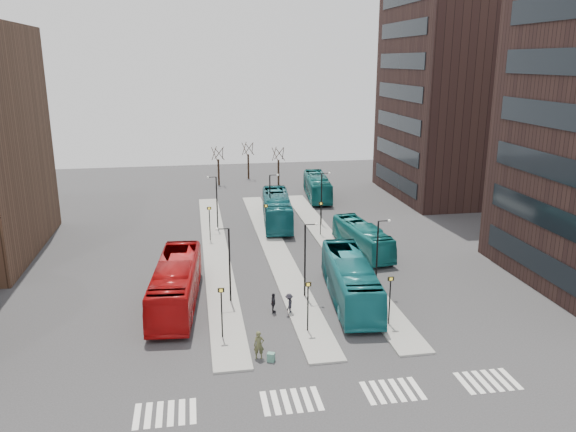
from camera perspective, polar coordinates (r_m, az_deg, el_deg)
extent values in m
cube|color=gray|center=(56.49, -7.33, -3.73)|extent=(2.50, 45.00, 0.15)
cube|color=gray|center=(57.01, -1.29, -3.42)|extent=(2.50, 45.00, 0.15)
cube|color=gray|center=(58.15, 4.58, -3.08)|extent=(2.50, 45.00, 0.15)
cube|color=navy|center=(36.98, -1.74, -14.14)|extent=(0.57, 0.53, 0.58)
imported|color=#AB0D0E|center=(44.91, -11.31, -6.74)|extent=(4.17, 13.16, 3.61)
imported|color=#166B72|center=(45.10, 6.35, -6.47)|extent=(4.21, 12.90, 3.53)
imported|color=#135961|center=(65.66, -1.15, 0.69)|extent=(4.20, 12.92, 3.53)
imported|color=#156D6D|center=(56.57, 7.55, -2.23)|extent=(3.66, 10.69, 2.92)
imported|color=#136160|center=(78.24, 2.99, 3.00)|extent=(3.89, 11.91, 3.26)
imported|color=#494A2C|center=(37.03, -2.97, -12.97)|extent=(0.72, 0.51, 1.88)
imported|color=black|center=(44.86, -10.05, -8.05)|extent=(0.91, 0.77, 1.64)
imported|color=black|center=(43.17, -1.50, -8.83)|extent=(0.52, 0.97, 1.57)
imported|color=black|center=(42.91, 0.11, -8.93)|extent=(0.90, 1.20, 1.65)
cube|color=silver|center=(33.25, -15.10, -19.06)|extent=(0.35, 2.40, 0.01)
cube|color=silver|center=(33.19, -14.01, -19.05)|extent=(0.35, 2.40, 0.01)
cube|color=silver|center=(33.15, -12.92, -19.02)|extent=(0.35, 2.40, 0.01)
cube|color=silver|center=(33.11, -11.82, -19.00)|extent=(0.35, 2.40, 0.01)
cube|color=silver|center=(33.08, -10.73, -18.96)|extent=(0.35, 2.40, 0.01)
cube|color=silver|center=(33.06, -9.63, -18.92)|extent=(0.35, 2.40, 0.01)
cube|color=silver|center=(33.23, -2.35, -18.49)|extent=(0.35, 2.40, 0.01)
cube|color=silver|center=(33.30, -1.27, -18.40)|extent=(0.35, 2.40, 0.01)
cube|color=silver|center=(33.38, -0.20, -18.31)|extent=(0.35, 2.40, 0.01)
cube|color=silver|center=(33.47, 0.87, -18.21)|extent=(0.35, 2.40, 0.01)
cube|color=silver|center=(33.57, 1.93, -18.10)|extent=(0.35, 2.40, 0.01)
cube|color=silver|center=(33.68, 2.98, -17.99)|extent=(0.35, 2.40, 0.01)
cube|color=silver|center=(34.37, 8.10, -17.38)|extent=(0.35, 2.40, 0.01)
cube|color=silver|center=(34.54, 9.09, -17.24)|extent=(0.35, 2.40, 0.01)
cube|color=silver|center=(34.72, 10.07, -17.10)|extent=(0.35, 2.40, 0.01)
cube|color=silver|center=(34.91, 11.04, -16.96)|extent=(0.35, 2.40, 0.01)
cube|color=silver|center=(35.11, 12.00, -16.82)|extent=(0.35, 2.40, 0.01)
cube|color=silver|center=(35.31, 12.95, -16.67)|extent=(0.35, 2.40, 0.01)
cube|color=silver|center=(36.47, 17.48, -15.90)|extent=(0.35, 2.40, 0.01)
cube|color=silver|center=(36.73, 18.34, -15.74)|extent=(0.35, 2.40, 0.01)
cube|color=silver|center=(37.00, 19.19, -15.58)|extent=(0.35, 2.40, 0.01)
cube|color=silver|center=(37.27, 20.03, -15.42)|extent=(0.35, 2.40, 0.01)
cube|color=silver|center=(37.55, 20.86, -15.26)|extent=(0.35, 2.40, 0.01)
cube|color=silver|center=(37.84, 21.67, -15.10)|extent=(0.35, 2.40, 0.01)
cube|color=black|center=(50.81, 24.18, -4.35)|extent=(0.12, 16.00, 2.00)
cube|color=black|center=(49.69, 24.68, 0.00)|extent=(0.12, 16.00, 2.00)
cube|color=black|center=(48.87, 25.21, 4.52)|extent=(0.12, 16.00, 2.00)
cube|color=black|center=(48.37, 25.76, 9.17)|extent=(0.12, 16.00, 2.00)
cube|color=black|center=(48.20, 26.33, 13.88)|extent=(0.12, 16.00, 2.00)
cube|color=black|center=(48.35, 26.92, 18.59)|extent=(0.12, 16.00, 2.00)
cube|color=black|center=(82.63, 17.95, 12.32)|extent=(20.00, 20.00, 30.00)
cube|color=black|center=(80.08, 10.79, 3.67)|extent=(0.12, 16.00, 2.00)
cube|color=black|center=(79.37, 10.94, 6.50)|extent=(0.12, 16.00, 2.00)
cube|color=black|center=(78.86, 11.09, 9.37)|extent=(0.12, 16.00, 2.00)
cube|color=black|center=(78.55, 11.24, 12.27)|extent=(0.12, 16.00, 2.00)
cube|color=black|center=(78.44, 11.40, 15.18)|extent=(0.12, 16.00, 2.00)
cube|color=black|center=(78.54, 11.56, 18.10)|extent=(0.12, 16.00, 2.00)
cylinder|color=black|center=(39.11, -6.74, -9.85)|extent=(0.10, 0.10, 3.50)
cube|color=black|center=(38.40, -6.82, -7.49)|extent=(0.45, 0.10, 0.30)
cube|color=yellow|center=(38.34, -6.82, -7.52)|extent=(0.20, 0.02, 0.20)
cylinder|color=black|center=(59.74, -7.96, -0.84)|extent=(0.10, 0.10, 3.50)
cube|color=black|center=(59.27, -8.02, 0.78)|extent=(0.45, 0.10, 0.30)
cube|color=yellow|center=(59.21, -8.02, 0.77)|extent=(0.20, 0.02, 0.20)
cylinder|color=black|center=(39.80, 2.03, -9.28)|extent=(0.10, 0.10, 3.50)
cube|color=black|center=(39.10, 2.05, -6.95)|extent=(0.45, 0.10, 0.30)
cube|color=yellow|center=(39.04, 2.07, -6.98)|extent=(0.20, 0.02, 0.20)
cylinder|color=black|center=(60.19, -2.24, -0.58)|extent=(0.10, 0.10, 3.50)
cube|color=black|center=(59.73, -2.26, 1.04)|extent=(0.45, 0.10, 0.30)
cube|color=yellow|center=(59.67, -2.25, 1.02)|extent=(0.20, 0.02, 0.20)
cylinder|color=black|center=(41.35, 10.28, -8.54)|extent=(0.10, 0.10, 3.50)
cube|color=black|center=(40.68, 10.40, -6.29)|extent=(0.45, 0.10, 0.30)
cube|color=yellow|center=(40.62, 10.43, -6.32)|extent=(0.20, 0.02, 0.20)
cylinder|color=black|center=(61.23, 3.33, -0.31)|extent=(0.10, 0.10, 3.50)
cube|color=black|center=(60.77, 3.36, 1.28)|extent=(0.45, 0.10, 0.30)
cube|color=yellow|center=(60.72, 3.37, 1.26)|extent=(0.20, 0.02, 0.20)
cylinder|color=black|center=(44.20, -5.94, -5.00)|extent=(0.14, 0.14, 6.00)
cylinder|color=black|center=(43.22, -6.65, -1.31)|extent=(0.90, 0.08, 0.08)
sphere|color=silver|center=(43.20, -7.24, -1.33)|extent=(0.24, 0.24, 0.24)
cylinder|color=black|center=(63.30, -7.23, 1.29)|extent=(0.14, 0.14, 6.00)
cylinder|color=black|center=(62.62, -7.73, 3.94)|extent=(0.90, 0.08, 0.08)
sphere|color=silver|center=(62.61, -8.15, 3.92)|extent=(0.24, 0.24, 0.24)
cylinder|color=black|center=(44.94, 1.73, -4.57)|extent=(0.14, 0.14, 6.00)
cylinder|color=black|center=(44.09, 2.34, -0.87)|extent=(0.90, 0.08, 0.08)
sphere|color=silver|center=(44.18, 2.91, -0.84)|extent=(0.24, 0.24, 0.24)
cylinder|color=black|center=(63.82, -1.84, 1.53)|extent=(0.14, 0.14, 6.00)
cylinder|color=black|center=(63.22, -1.46, 4.18)|extent=(0.90, 0.08, 0.08)
sphere|color=silver|center=(63.29, -1.06, 4.20)|extent=(0.24, 0.24, 0.24)
cylinder|color=black|center=(46.45, 9.02, -4.08)|extent=(0.14, 0.14, 6.00)
cylinder|color=black|center=(45.69, 9.71, -0.50)|extent=(0.90, 0.08, 0.08)
sphere|color=silver|center=(45.84, 10.25, -0.47)|extent=(0.24, 0.24, 0.24)
cylinder|color=black|center=(64.89, 3.41, 1.74)|extent=(0.14, 0.14, 6.00)
cylinder|color=black|center=(64.35, 3.85, 4.35)|extent=(0.90, 0.08, 0.08)
sphere|color=silver|center=(64.45, 4.24, 4.37)|extent=(0.24, 0.24, 0.24)
cylinder|color=black|center=(87.02, -7.06, 4.43)|extent=(0.30, 0.30, 4.00)
cylinder|color=black|center=(86.55, -6.66, 6.33)|extent=(0.10, 1.56, 1.95)
cylinder|color=black|center=(87.18, -7.00, 6.39)|extent=(1.48, 0.59, 1.97)
cylinder|color=black|center=(86.90, -7.51, 6.34)|extent=(0.90, 1.31, 1.99)
cylinder|color=black|center=(86.09, -7.49, 6.26)|extent=(0.89, 1.31, 1.99)
cylinder|color=black|center=(85.87, -6.96, 6.25)|extent=(1.48, 0.58, 1.97)
cylinder|color=black|center=(91.30, -4.05, 5.03)|extent=(0.30, 0.30, 4.00)
cylinder|color=black|center=(90.89, -3.64, 6.85)|extent=(0.10, 1.56, 1.95)
cylinder|color=black|center=(91.49, -3.99, 6.90)|extent=(1.48, 0.59, 1.97)
cylinder|color=black|center=(91.17, -4.47, 6.86)|extent=(0.90, 1.31, 1.99)
cylinder|color=black|center=(90.36, -4.42, 6.78)|extent=(0.89, 1.31, 1.99)
cylinder|color=black|center=(90.18, -3.90, 6.77)|extent=(1.48, 0.58, 1.97)
cylinder|color=black|center=(85.95, -0.97, 4.41)|extent=(0.30, 0.30, 4.00)
cylinder|color=black|center=(85.54, -0.52, 6.33)|extent=(0.10, 1.56, 1.95)
cylinder|color=black|center=(86.12, -0.91, 6.39)|extent=(1.48, 0.59, 1.97)
cylinder|color=black|center=(85.75, -1.40, 6.35)|extent=(0.90, 1.31, 1.99)
cylinder|color=black|center=(84.95, -1.32, 6.26)|extent=(0.89, 1.31, 1.99)
cylinder|color=black|center=(84.82, -0.77, 6.25)|extent=(1.48, 0.58, 1.97)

